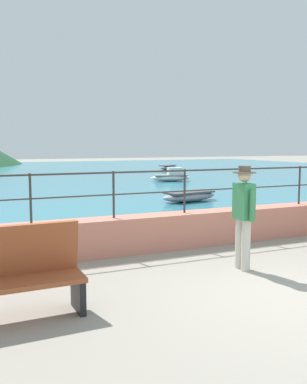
{
  "coord_description": "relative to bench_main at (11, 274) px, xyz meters",
  "views": [
    {
      "loc": [
        -4.07,
        -4.31,
        2.09
      ],
      "look_at": [
        -0.47,
        3.7,
        1.1
      ],
      "focal_mm": 39.09,
      "sensor_mm": 36.0,
      "label": 1
    }
  ],
  "objects": [
    {
      "name": "railing",
      "position": [
        3.64,
        2.38,
        0.76
      ],
      "size": [
        18.44,
        0.04,
        0.9
      ],
      "color": "#383330",
      "rests_on": "promenade_wall"
    },
    {
      "name": "boat_2",
      "position": [
        6.91,
        8.05,
        -0.3
      ],
      "size": [
        2.43,
        1.31,
        0.36
      ],
      "color": "gray",
      "rests_on": "lake_water"
    },
    {
      "name": "boat_0",
      "position": [
        15.06,
        26.37,
        -0.3
      ],
      "size": [
        2.38,
        2.1,
        0.36
      ],
      "color": "gray",
      "rests_on": "lake_water"
    },
    {
      "name": "boat_3",
      "position": [
        10.17,
        15.99,
        -0.23
      ],
      "size": [
        2.44,
        1.4,
        0.76
      ],
      "color": "white",
      "rests_on": "lake_water"
    },
    {
      "name": "ground_plane",
      "position": [
        3.64,
        -0.82,
        -0.56
      ],
      "size": [
        120.0,
        120.0,
        0.0
      ],
      "primitive_type": "plane",
      "color": "gray"
    },
    {
      "name": "person_walking",
      "position": [
        3.76,
        0.53,
        0.42
      ],
      "size": [
        0.38,
        0.57,
        1.75
      ],
      "color": "beige",
      "rests_on": "ground"
    },
    {
      "name": "promenade_wall",
      "position": [
        3.64,
        2.38,
        -0.21
      ],
      "size": [
        20.0,
        0.56,
        0.7
      ],
      "primitive_type": "cube",
      "color": "tan",
      "rests_on": "ground"
    },
    {
      "name": "lake_water",
      "position": [
        3.64,
        25.02,
        -0.53
      ],
      "size": [
        64.0,
        44.32,
        0.06
      ],
      "primitive_type": "cube",
      "color": "teal",
      "rests_on": "ground"
    },
    {
      "name": "bench_main",
      "position": [
        0.0,
        0.0,
        0.0
      ],
      "size": [
        1.71,
        0.58,
        1.13
      ],
      "color": "#9E4C28",
      "rests_on": "ground"
    }
  ]
}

